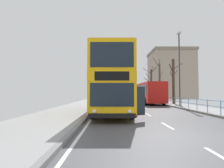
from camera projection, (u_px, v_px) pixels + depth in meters
name	position (u px, v px, depth m)	size (l,w,h in m)	color
ground	(169.00, 137.00, 6.87)	(15.80, 140.00, 0.20)	#4C4C51
double_decker_bus_main	(112.00, 83.00, 15.28)	(3.26, 11.03, 4.52)	#F4B20F
background_bus_far_lane	(150.00, 93.00, 27.82)	(2.78, 9.40, 3.02)	red
pedestrian_railing_far_kerb	(178.00, 101.00, 20.44)	(0.05, 33.03, 0.98)	#598CC6
street_lamp_far_side	(179.00, 63.00, 21.41)	(0.28, 0.60, 8.24)	#38383D
bare_tree_far_00	(173.00, 80.00, 26.45)	(1.69, 1.96, 6.13)	#423328
bare_tree_far_01	(160.00, 81.00, 34.49)	(1.46, 2.19, 7.91)	#4C3D2D
bare_tree_far_02	(151.00, 84.00, 40.36)	(3.33, 2.90, 7.15)	#423328
background_building_00	(170.00, 75.00, 52.74)	(10.81, 11.27, 13.02)	gray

